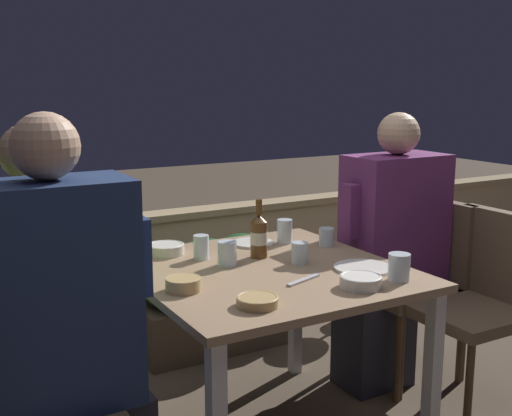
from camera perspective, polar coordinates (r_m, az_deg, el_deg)
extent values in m
cube|color=tan|center=(3.93, -10.87, -5.46)|extent=(9.00, 0.14, 0.59)
cube|color=tan|center=(3.86, -11.04, -0.99)|extent=(9.00, 0.18, 0.04)
cube|color=#937556|center=(2.44, 0.88, -5.72)|extent=(0.97, 1.01, 0.03)
cube|color=silver|center=(2.49, 15.37, -14.59)|extent=(0.05, 0.05, 0.68)
cube|color=silver|center=(2.79, -11.92, -11.54)|extent=(0.05, 0.05, 0.68)
cube|color=silver|center=(3.14, 3.53, -8.70)|extent=(0.05, 0.05, 0.68)
cube|color=brown|center=(3.50, -4.13, -10.07)|extent=(0.78, 0.36, 0.28)
ellipsoid|color=#194723|center=(3.32, -7.56, -6.02)|extent=(0.35, 0.47, 0.33)
ellipsoid|color=#194723|center=(3.41, -4.20, -5.53)|extent=(0.35, 0.47, 0.33)
ellipsoid|color=#194723|center=(3.50, -1.02, -5.04)|extent=(0.35, 0.47, 0.33)
cube|color=navy|center=(1.94, -17.45, -7.50)|extent=(0.45, 0.26, 0.67)
cube|color=navy|center=(1.98, -10.50, -4.35)|extent=(0.07, 0.07, 0.24)
sphere|color=tan|center=(1.85, -18.23, 5.24)|extent=(0.19, 0.19, 0.19)
cube|color=brown|center=(2.41, -20.09, -13.18)|extent=(0.45, 0.45, 0.05)
cylinder|color=#47321E|center=(2.71, -16.29, -15.55)|extent=(0.03, 0.03, 0.42)
cube|color=#282833|center=(2.52, -15.79, -16.97)|extent=(0.29, 0.23, 0.47)
cube|color=#8CCC4C|center=(2.30, -18.93, -5.35)|extent=(0.42, 0.26, 0.62)
cube|color=#8CCC4C|center=(2.34, -13.03, -2.90)|extent=(0.07, 0.07, 0.24)
sphere|color=#99755B|center=(2.23, -19.58, 4.66)|extent=(0.19, 0.19, 0.19)
cube|color=brown|center=(2.91, 18.40, -8.76)|extent=(0.45, 0.45, 0.05)
cube|color=brown|center=(3.00, 21.22, -4.00)|extent=(0.06, 0.45, 0.39)
cylinder|color=#47321E|center=(2.75, 18.37, -15.27)|extent=(0.03, 0.03, 0.42)
cylinder|color=#47321E|center=(2.99, 12.73, -12.71)|extent=(0.03, 0.03, 0.42)
cylinder|color=#47321E|center=(3.25, 17.91, -11.02)|extent=(0.03, 0.03, 0.42)
cube|color=brown|center=(3.14, 12.95, -6.98)|extent=(0.45, 0.45, 0.05)
cube|color=brown|center=(3.22, 15.74, -2.63)|extent=(0.06, 0.45, 0.39)
cylinder|color=#47321E|center=(2.97, 12.49, -12.89)|extent=(0.03, 0.03, 0.42)
cylinder|color=#47321E|center=(3.23, 17.73, -11.17)|extent=(0.03, 0.03, 0.42)
cylinder|color=#47321E|center=(3.24, 7.83, -10.61)|extent=(0.03, 0.03, 0.42)
cylinder|color=#47321E|center=(3.48, 12.99, -9.26)|extent=(0.03, 0.03, 0.42)
cube|color=#282833|center=(3.11, 10.42, -11.19)|extent=(0.32, 0.23, 0.47)
cube|color=#6B2D66|center=(3.01, 12.24, -1.18)|extent=(0.46, 0.26, 0.62)
cube|color=#6B2D66|center=(2.84, 8.53, -0.28)|extent=(0.07, 0.07, 0.24)
sphere|color=tan|center=(2.95, 12.56, 6.48)|extent=(0.19, 0.19, 0.19)
cylinder|color=brown|center=(2.57, 0.26, -2.83)|extent=(0.07, 0.07, 0.15)
cylinder|color=beige|center=(2.57, 0.26, -2.67)|extent=(0.07, 0.07, 0.05)
cone|color=brown|center=(2.55, 0.26, -0.91)|extent=(0.07, 0.07, 0.03)
cylinder|color=brown|center=(2.54, 0.26, 0.08)|extent=(0.03, 0.03, 0.06)
cylinder|color=silver|center=(2.79, -0.26, -3.12)|extent=(0.18, 0.18, 0.01)
cylinder|color=silver|center=(2.46, 9.48, -5.26)|extent=(0.22, 0.22, 0.01)
cylinder|color=tan|center=(2.19, -6.49, -6.76)|extent=(0.12, 0.12, 0.05)
torus|color=tan|center=(2.18, -6.50, -6.29)|extent=(0.12, 0.12, 0.01)
cylinder|color=tan|center=(2.04, 0.13, -8.31)|extent=(0.13, 0.13, 0.03)
torus|color=tan|center=(2.03, 0.13, -8.01)|extent=(0.13, 0.13, 0.01)
cylinder|color=silver|center=(2.24, 9.29, -6.49)|extent=(0.14, 0.14, 0.04)
torus|color=silver|center=(2.23, 9.30, -6.08)|extent=(0.14, 0.14, 0.01)
cylinder|color=beige|center=(2.65, -8.02, -3.65)|extent=(0.15, 0.15, 0.04)
torus|color=beige|center=(2.65, -8.03, -3.30)|extent=(0.15, 0.15, 0.01)
cylinder|color=silver|center=(2.56, -4.90, -3.49)|extent=(0.06, 0.06, 0.10)
cylinder|color=silver|center=(2.81, 2.56, -2.07)|extent=(0.07, 0.07, 0.10)
cylinder|color=silver|center=(2.49, 3.89, -4.01)|extent=(0.06, 0.06, 0.08)
cylinder|color=silver|center=(2.46, -2.59, -4.06)|extent=(0.07, 0.07, 0.10)
cylinder|color=silver|center=(2.33, 12.60, -5.16)|extent=(0.08, 0.08, 0.10)
cylinder|color=silver|center=(2.77, 6.29, -2.58)|extent=(0.07, 0.07, 0.08)
cube|color=silver|center=(2.29, 4.24, -6.41)|extent=(0.17, 0.07, 0.01)
cylinder|color=#9E5638|center=(3.96, 9.40, -8.26)|extent=(0.20, 0.20, 0.20)
cylinder|color=#47331E|center=(3.90, 9.49, -5.67)|extent=(0.02, 0.02, 0.18)
ellipsoid|color=#194723|center=(3.85, 9.58, -2.79)|extent=(0.28, 0.28, 0.26)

